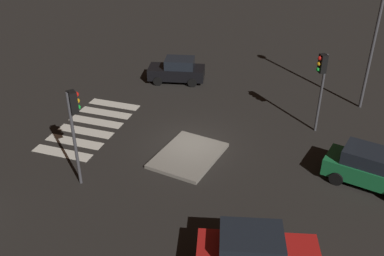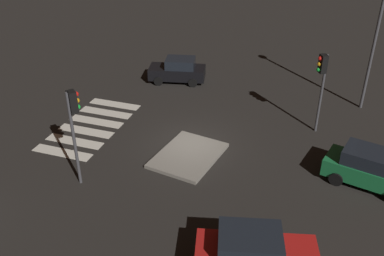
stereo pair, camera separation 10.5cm
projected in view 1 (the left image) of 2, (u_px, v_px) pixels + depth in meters
ground_plane at (192, 144)px, 22.81m from camera, size 80.00×80.00×0.00m
traffic_island at (188, 155)px, 21.75m from camera, size 4.15×3.38×0.18m
car_green at (369, 168)px, 19.51m from camera, size 2.56×4.22×1.73m
car_black at (177, 70)px, 29.48m from camera, size 2.39×4.03×1.66m
car_red at (256, 255)px, 14.92m from camera, size 2.79×4.54×1.86m
traffic_light_east at (74, 116)px, 18.29m from camera, size 0.53×0.54×4.58m
traffic_light_west at (322, 74)px, 22.38m from camera, size 0.54×0.53×4.45m
street_lamp at (379, 19)px, 23.85m from camera, size 0.56×0.56×8.02m
crosswalk_near at (91, 126)px, 24.45m from camera, size 6.45×3.20×0.02m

